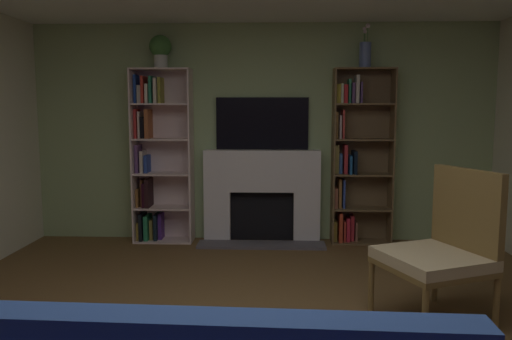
# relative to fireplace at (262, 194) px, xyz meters

# --- Properties ---
(wall_back_accent) EXTENTS (5.45, 0.06, 2.52)m
(wall_back_accent) POSITION_rel_fireplace_xyz_m (0.00, 0.13, 0.70)
(wall_back_accent) COLOR #9BB47B
(wall_back_accent) RESTS_ON ground_plane
(fireplace) EXTENTS (1.44, 0.50, 1.07)m
(fireplace) POSITION_rel_fireplace_xyz_m (0.00, 0.00, 0.00)
(fireplace) COLOR white
(fireplace) RESTS_ON ground_plane
(tv) EXTENTS (1.07, 0.06, 0.60)m
(tv) POSITION_rel_fireplace_xyz_m (0.00, 0.07, 0.81)
(tv) COLOR black
(tv) RESTS_ON fireplace
(bookshelf_left) EXTENTS (0.68, 0.31, 1.99)m
(bookshelf_left) POSITION_rel_fireplace_xyz_m (-1.22, -0.01, 0.42)
(bookshelf_left) COLOR silver
(bookshelf_left) RESTS_ON ground_plane
(bookshelf_right) EXTENTS (0.68, 0.28, 1.99)m
(bookshelf_right) POSITION_rel_fireplace_xyz_m (1.07, 0.01, 0.42)
(bookshelf_right) COLOR brown
(bookshelf_right) RESTS_ON ground_plane
(potted_plant) EXTENTS (0.25, 0.25, 0.37)m
(potted_plant) POSITION_rel_fireplace_xyz_m (-1.14, -0.05, 1.65)
(potted_plant) COLOR silver
(potted_plant) RESTS_ON bookshelf_left
(vase_with_flowers) EXTENTS (0.13, 0.13, 0.48)m
(vase_with_flowers) POSITION_rel_fireplace_xyz_m (1.14, -0.05, 1.59)
(vase_with_flowers) COLOR #556AA0
(vase_with_flowers) RESTS_ON bookshelf_right
(armchair) EXTENTS (0.85, 0.85, 1.11)m
(armchair) POSITION_rel_fireplace_xyz_m (1.37, -2.19, -0.01)
(armchair) COLOR brown
(armchair) RESTS_ON ground_plane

